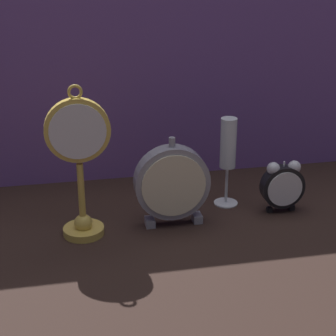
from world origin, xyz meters
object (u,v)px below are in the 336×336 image
mantel_clock_silver (174,183)px  champagne_flute (228,151)px  alarm_clock_twin_bell (283,184)px  pocket_watch_on_stand (80,165)px

mantel_clock_silver → champagne_flute: 0.17m
alarm_clock_twin_bell → champagne_flute: (-0.11, 0.06, 0.07)m
mantel_clock_silver → champagne_flute: size_ratio=0.95×
pocket_watch_on_stand → champagne_flute: size_ratio=1.54×
pocket_watch_on_stand → mantel_clock_silver: (0.20, 0.01, -0.06)m
pocket_watch_on_stand → alarm_clock_twin_bell: size_ratio=2.65×
champagne_flute → mantel_clock_silver: bearing=-151.5°
alarm_clock_twin_bell → champagne_flute: bearing=150.4°
mantel_clock_silver → champagne_flute: champagne_flute is taller
pocket_watch_on_stand → champagne_flute: (0.34, 0.09, -0.02)m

